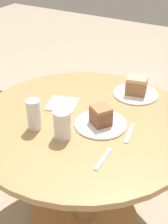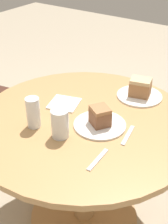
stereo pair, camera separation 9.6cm
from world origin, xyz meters
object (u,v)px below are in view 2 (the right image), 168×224
(plate_far, at_px, (139,96))
(glass_water, at_px, (33,114))
(cake_slice_near, at_px, (100,116))
(plate_near, at_px, (100,125))
(glass_lemonade, at_px, (60,125))
(cake_slice_far, at_px, (140,87))

(plate_far, distance_m, glass_water, 0.61)
(cake_slice_near, bearing_deg, plate_near, 180.00)
(cake_slice_near, xyz_separation_m, glass_lemonade, (-0.17, 0.10, 0.01))
(plate_far, relative_size, glass_water, 1.66)
(glass_water, bearing_deg, plate_far, -27.87)
(glass_lemonade, distance_m, glass_water, 0.15)
(glass_lemonade, bearing_deg, plate_far, -14.11)
(plate_far, relative_size, glass_lemonade, 1.83)
(plate_far, xyz_separation_m, glass_water, (-0.54, 0.28, 0.06))
(plate_far, xyz_separation_m, cake_slice_far, (0.00, -0.00, 0.05))
(plate_far, height_order, glass_lemonade, glass_lemonade)
(plate_near, xyz_separation_m, cake_slice_near, (0.00, 0.00, 0.05))
(plate_near, height_order, plate_far, same)
(glass_lemonade, bearing_deg, cake_slice_near, -31.16)
(cake_slice_near, distance_m, glass_lemonade, 0.20)
(cake_slice_far, bearing_deg, glass_lemonade, 165.89)
(plate_near, relative_size, cake_slice_far, 1.94)
(plate_near, height_order, glass_water, glass_water)
(glass_lemonade, bearing_deg, cake_slice_far, -14.11)
(plate_far, height_order, glass_water, glass_water)
(plate_near, height_order, cake_slice_far, cake_slice_far)
(cake_slice_far, xyz_separation_m, glass_water, (-0.54, 0.28, 0.01))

